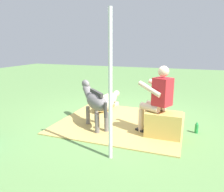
% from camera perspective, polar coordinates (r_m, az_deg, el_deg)
% --- Properties ---
extents(ground_plane, '(24.00, 24.00, 0.00)m').
position_cam_1_polar(ground_plane, '(5.11, 1.71, -6.51)').
color(ground_plane, '#608C4C').
extents(hay_patch, '(2.72, 2.42, 0.02)m').
position_cam_1_polar(hay_patch, '(4.98, 2.44, -6.91)').
color(hay_patch, tan).
rests_on(hay_patch, ground).
extents(hay_bale, '(0.67, 0.41, 0.49)m').
position_cam_1_polar(hay_bale, '(4.28, 13.43, -7.44)').
color(hay_bale, tan).
rests_on(hay_bale, ground).
extents(person_seated, '(0.72, 0.59, 1.37)m').
position_cam_1_polar(person_seated, '(4.19, 11.81, -0.39)').
color(person_seated, beige).
rests_on(person_seated, ground).
extents(pony_standing, '(1.06, 1.06, 0.95)m').
position_cam_1_polar(pony_standing, '(4.57, -4.53, -1.35)').
color(pony_standing, slate).
rests_on(pony_standing, ground).
extents(pony_lying, '(0.50, 1.35, 0.42)m').
position_cam_1_polar(pony_lying, '(5.86, -1.60, -1.91)').
color(pony_lying, beige).
rests_on(pony_lying, ground).
extents(soda_bottle, '(0.07, 0.07, 0.24)m').
position_cam_1_polar(soda_bottle, '(4.70, 21.50, -7.79)').
color(soda_bottle, '#268C3F').
rests_on(soda_bottle, ground).
extents(tent_pole_left, '(0.06, 0.06, 2.25)m').
position_cam_1_polar(tent_pole_left, '(3.15, -0.44, 2.07)').
color(tent_pole_left, silver).
rests_on(tent_pole_left, ground).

